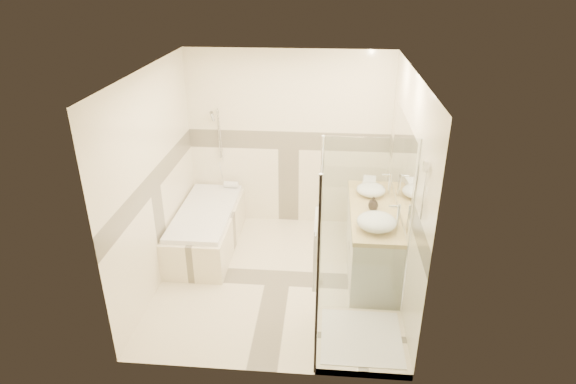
# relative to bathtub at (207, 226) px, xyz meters

# --- Properties ---
(room) EXTENTS (2.82, 3.02, 2.52)m
(room) POSITION_rel_bathtub_xyz_m (1.08, -0.64, 0.95)
(room) COLOR beige
(room) RESTS_ON ground
(bathtub) EXTENTS (0.75, 1.70, 0.56)m
(bathtub) POSITION_rel_bathtub_xyz_m (0.00, 0.00, 0.00)
(bathtub) COLOR beige
(bathtub) RESTS_ON ground
(vanity) EXTENTS (0.58, 1.62, 0.85)m
(vanity) POSITION_rel_bathtub_xyz_m (2.15, -0.35, 0.12)
(vanity) COLOR white
(vanity) RESTS_ON ground
(shower_enclosure) EXTENTS (0.96, 0.93, 2.04)m
(shower_enclosure) POSITION_rel_bathtub_xyz_m (1.86, -1.62, 0.20)
(shower_enclosure) COLOR beige
(shower_enclosure) RESTS_ON ground
(vessel_sink_near) EXTENTS (0.36, 0.36, 0.15)m
(vessel_sink_near) POSITION_rel_bathtub_xyz_m (2.13, 0.03, 0.62)
(vessel_sink_near) COLOR white
(vessel_sink_near) RESTS_ON vanity
(vessel_sink_far) EXTENTS (0.43, 0.43, 0.17)m
(vessel_sink_far) POSITION_rel_bathtub_xyz_m (2.13, -0.83, 0.63)
(vessel_sink_far) COLOR white
(vessel_sink_far) RESTS_ON vanity
(faucet_near) EXTENTS (0.12, 0.03, 0.30)m
(faucet_near) POSITION_rel_bathtub_xyz_m (2.35, 0.03, 0.72)
(faucet_near) COLOR silver
(faucet_near) RESTS_ON vanity
(faucet_far) EXTENTS (0.12, 0.03, 0.30)m
(faucet_far) POSITION_rel_bathtub_xyz_m (2.34, -0.83, 0.72)
(faucet_far) COLOR silver
(faucet_far) RESTS_ON vanity
(amenity_bottle_a) EXTENTS (0.09, 0.09, 0.16)m
(amenity_bottle_a) POSITION_rel_bathtub_xyz_m (2.13, -0.37, 0.62)
(amenity_bottle_a) COLOR black
(amenity_bottle_a) RESTS_ON vanity
(amenity_bottle_b) EXTENTS (0.15, 0.15, 0.16)m
(amenity_bottle_b) POSITION_rel_bathtub_xyz_m (2.13, -0.37, 0.62)
(amenity_bottle_b) COLOR black
(amenity_bottle_b) RESTS_ON vanity
(folded_towels) EXTENTS (0.19, 0.28, 0.09)m
(folded_towels) POSITION_rel_bathtub_xyz_m (2.13, 0.32, 0.59)
(folded_towels) COLOR white
(folded_towels) RESTS_ON vanity
(rolled_towel) EXTENTS (0.20, 0.09, 0.09)m
(rolled_towel) POSITION_rel_bathtub_xyz_m (0.21, 0.72, 0.30)
(rolled_towel) COLOR white
(rolled_towel) RESTS_ON bathtub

